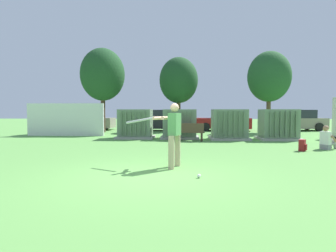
{
  "coord_description": "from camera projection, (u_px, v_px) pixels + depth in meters",
  "views": [
    {
      "loc": [
        0.79,
        -6.47,
        1.53
      ],
      "look_at": [
        0.21,
        3.5,
        1.0
      ],
      "focal_mm": 30.16,
      "sensor_mm": 36.0,
      "label": 1
    }
  ],
  "objects": [
    {
      "name": "park_bench",
      "position": [
        187.0,
        130.0,
        14.4
      ],
      "size": [
        1.84,
        0.8,
        0.92
      ],
      "color": "#4C3828",
      "rests_on": "ground"
    },
    {
      "name": "seated_spectator",
      "position": [
        327.0,
        140.0,
        11.25
      ],
      "size": [
        0.78,
        0.68,
        0.96
      ],
      "color": "gray",
      "rests_on": "ground"
    },
    {
      "name": "tree_left",
      "position": [
        103.0,
        75.0,
        20.1
      ],
      "size": [
        3.14,
        3.14,
        5.99
      ],
      "color": "#4C3828",
      "rests_on": "ground"
    },
    {
      "name": "parked_car_right_of_center",
      "position": [
        224.0,
        121.0,
        22.03
      ],
      "size": [
        4.36,
        2.27,
        1.62
      ],
      "color": "maroon",
      "rests_on": "ground"
    },
    {
      "name": "tree_center_left",
      "position": [
        179.0,
        80.0,
        21.68
      ],
      "size": [
        2.96,
        2.96,
        5.65
      ],
      "color": "brown",
      "rests_on": "ground"
    },
    {
      "name": "batter",
      "position": [
        173.0,
        132.0,
        7.61
      ],
      "size": [
        1.59,
        0.81,
        1.74
      ],
      "color": "tan",
      "rests_on": "ground"
    },
    {
      "name": "transformer_mid_east",
      "position": [
        229.0,
        125.0,
        15.15
      ],
      "size": [
        2.1,
        1.7,
        1.62
      ],
      "color": "#9E9B93",
      "rests_on": "ground"
    },
    {
      "name": "transformer_mid_west",
      "position": [
        180.0,
        124.0,
        15.7
      ],
      "size": [
        2.1,
        1.7,
        1.62
      ],
      "color": "#9E9B93",
      "rests_on": "ground"
    },
    {
      "name": "parked_car_rightmost",
      "position": [
        297.0,
        121.0,
        22.01
      ],
      "size": [
        4.35,
        2.24,
        1.62
      ],
      "color": "gray",
      "rests_on": "ground"
    },
    {
      "name": "tree_center_right",
      "position": [
        269.0,
        77.0,
        20.11
      ],
      "size": [
        3.02,
        3.02,
        5.78
      ],
      "color": "brown",
      "rests_on": "ground"
    },
    {
      "name": "backpack",
      "position": [
        302.0,
        145.0,
        10.78
      ],
      "size": [
        0.37,
        0.38,
        0.44
      ],
      "color": "maroon",
      "rests_on": "ground"
    },
    {
      "name": "parked_car_left_of_center",
      "position": [
        158.0,
        121.0,
        22.1
      ],
      "size": [
        4.36,
        2.25,
        1.62
      ],
      "color": "black",
      "rests_on": "ground"
    },
    {
      "name": "sports_ball",
      "position": [
        199.0,
        176.0,
        6.45
      ],
      "size": [
        0.09,
        0.09,
        0.09
      ],
      "primitive_type": "sphere",
      "color": "white",
      "rests_on": "ground"
    },
    {
      "name": "transformer_east",
      "position": [
        278.0,
        125.0,
        15.0
      ],
      "size": [
        2.1,
        1.7,
        1.62
      ],
      "color": "#9E9B93",
      "rests_on": "ground"
    },
    {
      "name": "ground_plane",
      "position": [
        150.0,
        177.0,
        6.58
      ],
      "size": [
        96.0,
        96.0,
        0.0
      ],
      "primitive_type": "plane",
      "color": "#5B9947"
    },
    {
      "name": "parked_car_leftmost",
      "position": [
        88.0,
        121.0,
        22.85
      ],
      "size": [
        4.25,
        2.01,
        1.62
      ],
      "color": "gray",
      "rests_on": "ground"
    },
    {
      "name": "transformer_west",
      "position": [
        136.0,
        124.0,
        15.84
      ],
      "size": [
        2.1,
        1.7,
        1.62
      ],
      "color": "#9E9B93",
      "rests_on": "ground"
    },
    {
      "name": "fence_panel",
      "position": [
        65.0,
        120.0,
        17.37
      ],
      "size": [
        4.8,
        0.12,
        2.0
      ],
      "primitive_type": "cube",
      "color": "white",
      "rests_on": "ground"
    }
  ]
}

